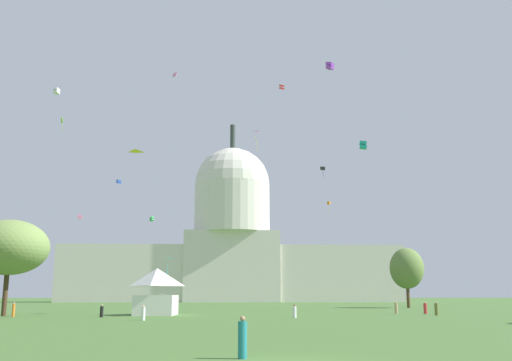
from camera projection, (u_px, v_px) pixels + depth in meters
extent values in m
cube|color=beige|center=(147.00, 274.00, 192.55)|extent=(56.90, 18.01, 18.64)
cube|color=beige|center=(315.00, 274.00, 195.41)|extent=(56.90, 18.01, 18.64)
cube|color=beige|center=(232.00, 267.00, 194.43)|extent=(31.53, 19.81, 23.25)
cylinder|color=beige|center=(232.00, 209.00, 198.34)|extent=(26.03, 26.03, 16.80)
sphere|color=beige|center=(232.00, 185.00, 199.97)|extent=(26.10, 26.10, 26.10)
cylinder|color=#2D3833|center=(233.00, 137.00, 203.38)|extent=(1.80, 1.80, 8.80)
cube|color=white|center=(156.00, 305.00, 72.98)|extent=(5.16, 6.66, 2.51)
pyramid|color=white|center=(157.00, 277.00, 73.67)|extent=(5.41, 6.99, 2.27)
cylinder|color=#42301E|center=(6.00, 290.00, 70.09)|extent=(0.60, 0.60, 6.29)
ellipsoid|color=olive|center=(9.00, 247.00, 71.10)|extent=(14.03, 13.97, 6.85)
cylinder|color=#4C3823|center=(408.00, 294.00, 111.21)|extent=(0.62, 0.62, 5.22)
ellipsoid|color=olive|center=(407.00, 268.00, 112.18)|extent=(8.75, 8.92, 7.96)
cylinder|color=silver|center=(294.00, 312.00, 64.44)|extent=(0.52, 0.52, 1.28)
sphere|color=brown|center=(294.00, 305.00, 64.59)|extent=(0.30, 0.30, 0.25)
cylinder|color=orange|center=(13.00, 311.00, 67.15)|extent=(0.43, 0.43, 1.47)
sphere|color=tan|center=(14.00, 303.00, 67.31)|extent=(0.30, 0.30, 0.22)
cylinder|color=black|center=(102.00, 312.00, 65.88)|extent=(0.46, 0.46, 1.25)
sphere|color=tan|center=(102.00, 305.00, 66.02)|extent=(0.24, 0.24, 0.21)
cylinder|color=#1E757A|center=(242.00, 340.00, 23.83)|extent=(0.44, 0.44, 1.51)
sphere|color=#A37556|center=(243.00, 319.00, 24.00)|extent=(0.26, 0.26, 0.22)
cylinder|color=olive|center=(436.00, 309.00, 72.05)|extent=(0.66, 0.66, 1.49)
sphere|color=beige|center=(436.00, 302.00, 72.21)|extent=(0.30, 0.30, 0.22)
cylinder|color=tan|center=(396.00, 308.00, 78.66)|extent=(0.48, 0.48, 1.41)
sphere|color=tan|center=(396.00, 302.00, 78.82)|extent=(0.23, 0.23, 0.21)
cylinder|color=red|center=(425.00, 309.00, 77.56)|extent=(0.65, 0.65, 1.39)
sphere|color=beige|center=(425.00, 303.00, 77.72)|extent=(0.32, 0.32, 0.23)
cylinder|color=silver|center=(143.00, 314.00, 58.08)|extent=(0.56, 0.56, 1.29)
sphere|color=beige|center=(143.00, 306.00, 58.23)|extent=(0.32, 0.32, 0.23)
cube|color=pink|center=(80.00, 218.00, 108.15)|extent=(0.99, 0.95, 0.54)
cube|color=pink|center=(80.00, 216.00, 108.23)|extent=(0.99, 0.95, 0.54)
cube|color=red|center=(282.00, 88.00, 135.55)|extent=(1.28, 1.31, 0.72)
cube|color=red|center=(282.00, 86.00, 135.67)|extent=(1.28, 1.31, 0.72)
cube|color=white|center=(56.00, 92.00, 95.70)|extent=(1.12, 1.16, 0.61)
cube|color=white|center=(57.00, 90.00, 95.79)|extent=(1.12, 1.16, 0.61)
cube|color=blue|center=(119.00, 183.00, 160.52)|extent=(1.46, 1.47, 0.70)
cube|color=blue|center=(119.00, 181.00, 160.63)|extent=(1.46, 1.47, 0.70)
cube|color=black|center=(323.00, 169.00, 164.26)|extent=(1.30, 1.35, 0.64)
cube|color=black|center=(323.00, 167.00, 164.36)|extent=(1.30, 1.35, 0.64)
cylinder|color=black|center=(323.00, 174.00, 164.02)|extent=(0.10, 0.37, 2.07)
pyramid|color=#33BCDB|center=(168.00, 260.00, 119.70)|extent=(1.62, 1.30, 0.14)
cylinder|color=#33BCDB|center=(167.00, 271.00, 119.49)|extent=(0.10, 0.53, 3.15)
cube|color=purple|center=(330.00, 68.00, 81.36)|extent=(1.31, 1.30, 0.63)
cube|color=purple|center=(330.00, 64.00, 81.46)|extent=(1.31, 1.30, 0.63)
cube|color=green|center=(152.00, 220.00, 139.76)|extent=(1.15, 1.14, 0.62)
cube|color=green|center=(152.00, 218.00, 139.86)|extent=(1.15, 1.14, 0.62)
cube|color=orange|center=(329.00, 204.00, 142.89)|extent=(0.97, 0.96, 0.39)
cube|color=orange|center=(329.00, 202.00, 142.95)|extent=(0.97, 0.96, 0.39)
cylinder|color=gold|center=(329.00, 209.00, 142.62)|extent=(0.14, 0.32, 2.43)
pyramid|color=yellow|center=(135.00, 152.00, 57.73)|extent=(1.28, 0.79, 0.28)
cube|color=#8CD133|center=(62.00, 120.00, 100.78)|extent=(0.71, 0.93, 0.99)
cylinder|color=#8CD133|center=(62.00, 127.00, 100.55)|extent=(0.23, 0.10, 1.51)
cube|color=teal|center=(363.00, 147.00, 79.74)|extent=(1.20, 1.16, 0.58)
cube|color=teal|center=(363.00, 143.00, 79.85)|extent=(1.20, 1.16, 0.58)
pyramid|color=#D1339E|center=(255.00, 134.00, 120.56)|extent=(1.39, 1.15, 0.24)
cylinder|color=yellow|center=(257.00, 144.00, 119.69)|extent=(0.55, 0.15, 3.34)
cube|color=pink|center=(175.00, 75.00, 101.50)|extent=(0.93, 0.93, 0.86)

